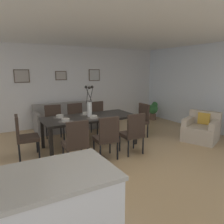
{
  "coord_description": "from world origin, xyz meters",
  "views": [
    {
      "loc": [
        -2.03,
        -3.72,
        1.84
      ],
      "look_at": [
        0.53,
        0.85,
        0.8
      ],
      "focal_mm": 34.29,
      "sensor_mm": 36.0,
      "label": 1
    }
  ],
  "objects_px": {
    "dining_table": "(90,119)",
    "dining_chair_far_right": "(77,118)",
    "bowl_far_left": "(93,117)",
    "potted_plant": "(153,110)",
    "bowl_far_right": "(86,113)",
    "bowl_near_left": "(66,120)",
    "centerpiece_vase": "(89,105)",
    "sofa": "(66,120)",
    "dining_chair_near_left": "(76,141)",
    "dining_chair_head_east": "(140,119)",
    "dining_chair_mid_left": "(133,132)",
    "dining_chair_near_right": "(54,121)",
    "dining_chair_mid_right": "(99,116)",
    "framed_picture_right": "(94,75)",
    "framed_picture_center": "(61,76)",
    "bowl_near_right": "(60,116)",
    "dining_chair_head_west": "(24,134)",
    "framed_picture_left": "(22,76)",
    "armchair": "(201,130)"
  },
  "relations": [
    {
      "from": "dining_chair_head_east",
      "to": "framed_picture_left",
      "type": "distance_m",
      "value": 3.7
    },
    {
      "from": "dining_chair_head_west",
      "to": "bowl_near_right",
      "type": "bearing_deg",
      "value": 13.63
    },
    {
      "from": "dining_table",
      "to": "framed_picture_center",
      "type": "distance_m",
      "value": 2.48
    },
    {
      "from": "dining_table",
      "to": "dining_chair_near_left",
      "type": "bearing_deg",
      "value": -126.68
    },
    {
      "from": "dining_chair_head_west",
      "to": "framed_picture_center",
      "type": "relative_size",
      "value": 2.54
    },
    {
      "from": "bowl_far_left",
      "to": "bowl_far_right",
      "type": "height_order",
      "value": "same"
    },
    {
      "from": "dining_chair_near_left",
      "to": "dining_chair_head_west",
      "type": "bearing_deg",
      "value": 131.06
    },
    {
      "from": "dining_table",
      "to": "dining_chair_far_right",
      "type": "xyz_separation_m",
      "value": [
        -0.0,
        0.9,
        -0.16
      ]
    },
    {
      "from": "framed_picture_right",
      "to": "potted_plant",
      "type": "bearing_deg",
      "value": -21.52
    },
    {
      "from": "dining_chair_head_east",
      "to": "bowl_far_left",
      "type": "relative_size",
      "value": 5.41
    },
    {
      "from": "dining_chair_mid_right",
      "to": "bowl_near_right",
      "type": "distance_m",
      "value": 1.52
    },
    {
      "from": "dining_chair_near_left",
      "to": "sofa",
      "type": "bearing_deg",
      "value": 76.56
    },
    {
      "from": "dining_chair_mid_left",
      "to": "framed_picture_left",
      "type": "bearing_deg",
      "value": 119.46
    },
    {
      "from": "bowl_near_left",
      "to": "bowl_far_left",
      "type": "distance_m",
      "value": 0.66
    },
    {
      "from": "framed_picture_center",
      "to": "bowl_far_right",
      "type": "bearing_deg",
      "value": -90.0
    },
    {
      "from": "bowl_far_right",
      "to": "bowl_near_left",
      "type": "bearing_deg",
      "value": -146.31
    },
    {
      "from": "bowl_near_right",
      "to": "dining_chair_head_east",
      "type": "bearing_deg",
      "value": -5.19
    },
    {
      "from": "dining_chair_near_right",
      "to": "dining_chair_mid_left",
      "type": "height_order",
      "value": "same"
    },
    {
      "from": "bowl_far_left",
      "to": "framed_picture_right",
      "type": "xyz_separation_m",
      "value": [
        1.18,
        2.49,
        0.88
      ]
    },
    {
      "from": "dining_chair_near_left",
      "to": "bowl_near_right",
      "type": "relative_size",
      "value": 5.41
    },
    {
      "from": "dining_chair_near_left",
      "to": "dining_chair_head_east",
      "type": "distance_m",
      "value": 2.4
    },
    {
      "from": "dining_chair_near_left",
      "to": "dining_chair_head_east",
      "type": "height_order",
      "value": "same"
    },
    {
      "from": "dining_table",
      "to": "armchair",
      "type": "height_order",
      "value": "armchair"
    },
    {
      "from": "dining_chair_near_left",
      "to": "dining_chair_head_west",
      "type": "relative_size",
      "value": 1.0
    },
    {
      "from": "bowl_near_left",
      "to": "bowl_near_right",
      "type": "xyz_separation_m",
      "value": [
        0.0,
        0.44,
        0.0
      ]
    },
    {
      "from": "bowl_near_left",
      "to": "dining_chair_far_right",
      "type": "bearing_deg",
      "value": 59.57
    },
    {
      "from": "bowl_near_right",
      "to": "framed_picture_center",
      "type": "bearing_deg",
      "value": 72.18
    },
    {
      "from": "centerpiece_vase",
      "to": "sofa",
      "type": "relative_size",
      "value": 0.39
    },
    {
      "from": "dining_chair_mid_right",
      "to": "framed_picture_center",
      "type": "bearing_deg",
      "value": 116.24
    },
    {
      "from": "dining_chair_near_left",
      "to": "bowl_near_right",
      "type": "bearing_deg",
      "value": 88.88
    },
    {
      "from": "potted_plant",
      "to": "dining_chair_head_east",
      "type": "bearing_deg",
      "value": -139.16
    },
    {
      "from": "bowl_far_left",
      "to": "dining_chair_head_west",
      "type": "bearing_deg",
      "value": 170.98
    },
    {
      "from": "dining_chair_near_right",
      "to": "dining_chair_mid_right",
      "type": "distance_m",
      "value": 1.3
    },
    {
      "from": "bowl_far_right",
      "to": "sofa",
      "type": "relative_size",
      "value": 0.09
    },
    {
      "from": "framed_picture_center",
      "to": "dining_chair_head_west",
      "type": "bearing_deg",
      "value": -123.54
    },
    {
      "from": "dining_chair_mid_right",
      "to": "bowl_near_right",
      "type": "relative_size",
      "value": 5.41
    },
    {
      "from": "dining_table",
      "to": "framed_picture_right",
      "type": "relative_size",
      "value": 5.44
    },
    {
      "from": "dining_chair_near_left",
      "to": "dining_chair_mid_right",
      "type": "xyz_separation_m",
      "value": [
        1.35,
        1.83,
        0.0
      ]
    },
    {
      "from": "centerpiece_vase",
      "to": "sofa",
      "type": "height_order",
      "value": "centerpiece_vase"
    },
    {
      "from": "dining_chair_mid_left",
      "to": "centerpiece_vase",
      "type": "distance_m",
      "value": 1.23
    },
    {
      "from": "dining_chair_near_left",
      "to": "potted_plant",
      "type": "height_order",
      "value": "dining_chair_near_left"
    },
    {
      "from": "bowl_far_left",
      "to": "sofa",
      "type": "distance_m",
      "value": 2.07
    },
    {
      "from": "centerpiece_vase",
      "to": "bowl_far_right",
      "type": "distance_m",
      "value": 0.33
    },
    {
      "from": "dining_chair_mid_left",
      "to": "centerpiece_vase",
      "type": "xyz_separation_m",
      "value": [
        -0.63,
        0.93,
        0.51
      ]
    },
    {
      "from": "dining_table",
      "to": "dining_chair_head_east",
      "type": "relative_size",
      "value": 2.39
    },
    {
      "from": "bowl_near_right",
      "to": "framed_picture_right",
      "type": "height_order",
      "value": "framed_picture_right"
    },
    {
      "from": "dining_chair_far_right",
      "to": "dining_chair_head_west",
      "type": "height_order",
      "value": "same"
    },
    {
      "from": "dining_table",
      "to": "bowl_far_right",
      "type": "bearing_deg",
      "value": 90.0
    },
    {
      "from": "bowl_far_left",
      "to": "potted_plant",
      "type": "bearing_deg",
      "value": 27.81
    },
    {
      "from": "centerpiece_vase",
      "to": "sofa",
      "type": "distance_m",
      "value": 1.94
    }
  ]
}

